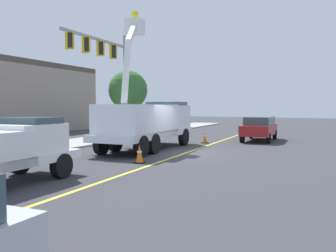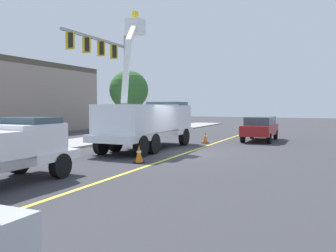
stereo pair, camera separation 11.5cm
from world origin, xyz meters
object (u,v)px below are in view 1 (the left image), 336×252
at_px(traffic_cone_mid_front, 139,154).
at_px(traffic_signal_mast, 107,61).
at_px(traffic_cone_mid_rear, 205,137).
at_px(utility_bucket_truck, 148,120).
at_px(passing_minivan, 259,127).

height_order(traffic_cone_mid_front, traffic_signal_mast, traffic_signal_mast).
height_order(traffic_cone_mid_front, traffic_cone_mid_rear, traffic_cone_mid_front).
bearing_deg(utility_bucket_truck, traffic_signal_mast, 62.91).
relative_size(utility_bucket_truck, traffic_signal_mast, 1.10).
relative_size(utility_bucket_truck, passing_minivan, 1.70).
height_order(utility_bucket_truck, traffic_cone_mid_front, utility_bucket_truck).
height_order(utility_bucket_truck, traffic_cone_mid_rear, utility_bucket_truck).
distance_m(utility_bucket_truck, passing_minivan, 9.03).
xyz_separation_m(traffic_cone_mid_rear, traffic_signal_mast, (-2.11, 6.35, 5.09)).
bearing_deg(utility_bucket_truck, passing_minivan, -28.90).
bearing_deg(traffic_cone_mid_front, passing_minivan, -9.68).
distance_m(traffic_cone_mid_rear, traffic_signal_mast, 8.41).
relative_size(traffic_cone_mid_rear, traffic_signal_mast, 0.10).
relative_size(passing_minivan, traffic_signal_mast, 0.65).
bearing_deg(utility_bucket_truck, traffic_cone_mid_rear, -19.48).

